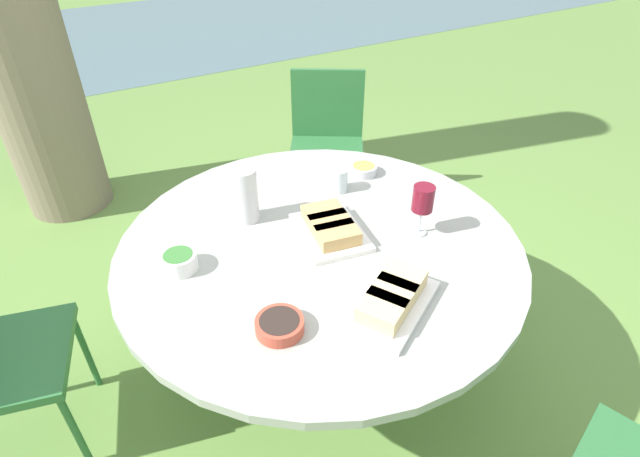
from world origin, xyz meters
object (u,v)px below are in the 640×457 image
Objects in this scene: dining_table at (320,259)px; chair_far_back at (327,135)px; water_pitcher at (246,195)px; wine_glass at (423,200)px.

chair_far_back is (0.72, 1.12, -0.12)m from dining_table.
dining_table is at bearing -58.31° from water_pitcher.
wine_glass reaches higher than dining_table.
wine_glass reaches higher than chair_far_back.
dining_table is 6.78× the size of water_pitcher.
wine_glass is at bearing -106.37° from chair_far_back.
chair_far_back is at bearing 43.83° from water_pitcher.
water_pitcher is (-0.89, -0.85, 0.31)m from chair_far_back.
wine_glass is at bearing -38.72° from water_pitcher.
dining_table is 7.37× the size of wine_glass.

